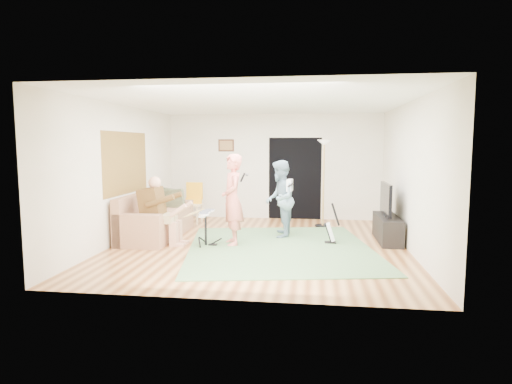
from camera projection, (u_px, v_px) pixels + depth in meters
The scene contains 19 objects.
floor at pixel (259, 244), 8.25m from camera, with size 6.00×6.00×0.00m, color brown.
walls at pixel (259, 175), 8.10m from camera, with size 5.50×6.00×2.70m, color beige, non-canonical shape.
ceiling at pixel (259, 102), 7.95m from camera, with size 6.00×6.00×0.00m, color white.
window_blinds at pixel (126, 163), 8.64m from camera, with size 2.05×2.05×0.00m, color olive.
doorway at pixel (295, 179), 11.01m from camera, with size 2.10×2.10×0.00m, color black.
picture_frame at pixel (226, 145), 11.15m from camera, with size 0.42×0.03×0.32m, color #3F2314.
area_rug at pixel (280, 248), 7.96m from camera, with size 3.34×3.81×0.02m, color #4C7245.
sofa at pixel (153, 222), 8.93m from camera, with size 0.93×2.25×0.91m.
drummer at pixel (161, 218), 8.21m from camera, with size 0.86×0.48×1.32m.
drum_kit at pixel (206, 230), 8.12m from camera, with size 0.37×0.66×0.68m.
singer at pixel (232, 200), 8.15m from camera, with size 0.64×0.42×1.74m, color #E16F61.
microphone at pixel (243, 177), 8.07m from camera, with size 0.06×0.06×0.24m, color black, non-canonical shape.
guitarist at pixel (280, 199), 8.86m from camera, with size 0.78×0.61×1.60m, color #6F8FA2.
guitar_held at pixel (290, 185), 8.80m from camera, with size 0.12×0.60×0.26m, color white, non-canonical shape.
guitar_spare at pixel (331, 232), 8.32m from camera, with size 0.29×0.26×0.80m.
torchiere_lamp at pixel (324, 167), 9.93m from camera, with size 0.36×0.36×2.03m.
dining_chair at pixel (193, 209), 10.47m from camera, with size 0.44×0.46×0.99m.
tv_cabinet at pixel (387, 229), 8.54m from camera, with size 0.40×1.40×0.50m, color black.
television at pixel (386, 199), 8.48m from camera, with size 0.06×1.05×0.63m, color black.
Camera 1 is at (1.00, -8.03, 1.92)m, focal length 30.00 mm.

